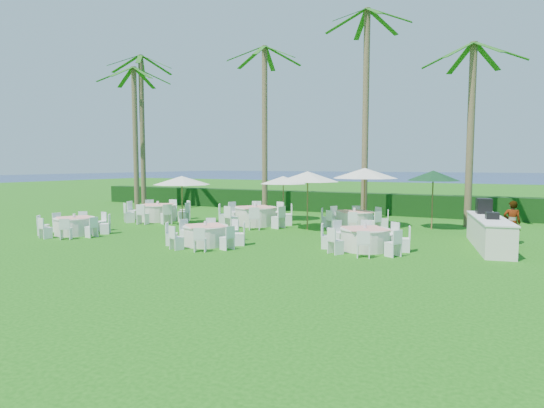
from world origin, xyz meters
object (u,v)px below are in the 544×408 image
at_px(banquet_table_e, 256,216).
at_px(umbrella_d, 365,173).
at_px(umbrella_c, 283,180).
at_px(buffet_table, 489,231).
at_px(umbrella_a, 182,180).
at_px(umbrella_b, 308,177).
at_px(banquet_table_f, 354,219).
at_px(staff_person, 512,223).
at_px(banquet_table_d, 158,212).
at_px(umbrella_green, 433,176).
at_px(banquet_table_a, 75,225).
at_px(banquet_table_b, 206,235).
at_px(banquet_table_c, 365,239).

relative_size(banquet_table_e, umbrella_d, 1.14).
relative_size(umbrella_c, buffet_table, 0.53).
bearing_deg(umbrella_a, umbrella_b, 13.49).
bearing_deg(banquet_table_f, staff_person, -14.31).
distance_m(banquet_table_d, umbrella_d, 10.48).
xyz_separation_m(banquet_table_e, umbrella_green, (7.61, 2.34, 1.91)).
distance_m(banquet_table_a, umbrella_d, 12.69).
relative_size(banquet_table_b, buffet_table, 0.60).
relative_size(banquet_table_a, banquet_table_f, 0.94).
bearing_deg(banquet_table_d, banquet_table_f, 11.84).
bearing_deg(banquet_table_e, banquet_table_d, -171.72).
xyz_separation_m(banquet_table_c, umbrella_b, (-3.53, 3.51, 1.95)).
bearing_deg(umbrella_b, banquet_table_d, -176.69).
bearing_deg(banquet_table_f, umbrella_green, 18.56).
relative_size(umbrella_b, umbrella_c, 1.15).
xyz_separation_m(banquet_table_c, umbrella_a, (-9.28, 2.13, 1.73)).
height_order(banquet_table_d, staff_person, staff_person).
bearing_deg(umbrella_c, banquet_table_a, -123.52).
height_order(banquet_table_b, umbrella_a, umbrella_a).
height_order(banquet_table_a, banquet_table_b, banquet_table_b).
xyz_separation_m(banquet_table_b, umbrella_green, (6.61, 7.79, 2.00)).
xyz_separation_m(banquet_table_a, umbrella_b, (7.98, 5.56, 1.96)).
height_order(umbrella_b, buffet_table, umbrella_b).
bearing_deg(banquet_table_f, banquet_table_c, -69.70).
xyz_separation_m(umbrella_c, umbrella_d, (4.44, -0.70, 0.40)).
bearing_deg(umbrella_d, banquet_table_a, -142.59).
bearing_deg(banquet_table_f, banquet_table_e, -164.04).
relative_size(banquet_table_a, buffet_table, 0.60).
distance_m(umbrella_c, umbrella_green, 7.34).
distance_m(umbrella_c, staff_person, 10.85).
bearing_deg(banquet_table_f, umbrella_a, -158.32).
relative_size(banquet_table_d, banquet_table_f, 1.11).
xyz_separation_m(umbrella_b, umbrella_green, (4.85, 2.64, 0.04)).
height_order(banquet_table_b, buffet_table, buffet_table).
relative_size(umbrella_a, umbrella_b, 0.94).
distance_m(umbrella_b, umbrella_d, 2.84).
relative_size(buffet_table, staff_person, 2.94).
xyz_separation_m(banquet_table_d, banquet_table_f, (9.67, 2.03, -0.04)).
xyz_separation_m(umbrella_a, umbrella_green, (10.60, 4.02, 0.25)).
bearing_deg(umbrella_d, umbrella_b, -133.72).
bearing_deg(banquet_table_d, umbrella_c, 30.11).
bearing_deg(umbrella_d, umbrella_a, -156.02).
relative_size(banquet_table_a, banquet_table_d, 0.84).
xyz_separation_m(banquet_table_f, umbrella_a, (-7.40, -2.94, 1.72)).
distance_m(banquet_table_a, umbrella_green, 15.35).
bearing_deg(banquet_table_d, staff_person, 1.54).
distance_m(banquet_table_e, umbrella_a, 3.81).
bearing_deg(staff_person, umbrella_a, 2.15).
relative_size(banquet_table_b, banquet_table_c, 0.95).
distance_m(banquet_table_f, buffet_table, 6.19).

